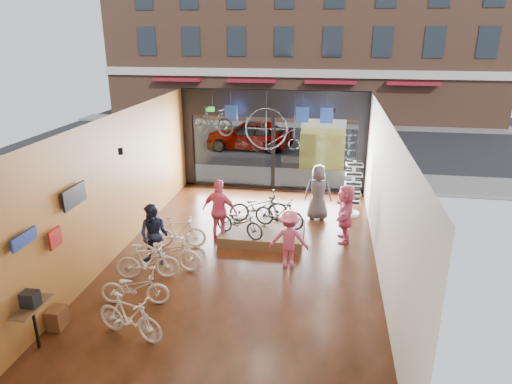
% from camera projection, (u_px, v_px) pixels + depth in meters
% --- Properties ---
extents(ground_plane, '(7.00, 12.00, 0.04)m').
position_uv_depth(ground_plane, '(245.00, 259.00, 12.38)').
color(ground_plane, black).
rests_on(ground_plane, ground).
extents(ceiling, '(7.00, 12.00, 0.04)m').
position_uv_depth(ceiling, '(243.00, 118.00, 11.09)').
color(ceiling, black).
rests_on(ceiling, ground).
extents(wall_left, '(0.04, 12.00, 3.80)m').
position_uv_depth(wall_left, '(116.00, 186.00, 12.27)').
color(wall_left, '#AC6736').
rests_on(wall_left, ground).
extents(wall_right, '(0.04, 12.00, 3.80)m').
position_uv_depth(wall_right, '(385.00, 200.00, 11.21)').
color(wall_right, beige).
rests_on(wall_right, ground).
extents(wall_back, '(7.00, 0.04, 3.80)m').
position_uv_depth(wall_back, '(162.00, 340.00, 6.13)').
color(wall_back, beige).
rests_on(wall_back, ground).
extents(storefront, '(7.00, 0.26, 3.80)m').
position_uv_depth(storefront, '(273.00, 141.00, 17.32)').
color(storefront, black).
rests_on(storefront, ground).
extents(exit_sign, '(0.35, 0.06, 0.18)m').
position_uv_depth(exit_sign, '(210.00, 109.00, 17.18)').
color(exit_sign, '#198C26').
rests_on(exit_sign, storefront).
extents(street_road, '(30.00, 18.00, 0.02)m').
position_uv_depth(street_road, '(292.00, 138.00, 26.33)').
color(street_road, black).
rests_on(street_road, ground).
extents(sidewalk_near, '(30.00, 2.40, 0.12)m').
position_uv_depth(sidewalk_near, '(276.00, 177.00, 19.05)').
color(sidewalk_near, slate).
rests_on(sidewalk_near, ground).
extents(sidewalk_far, '(30.00, 2.00, 0.12)m').
position_uv_depth(sidewalk_far, '(297.00, 124.00, 30.03)').
color(sidewalk_far, slate).
rests_on(sidewalk_far, ground).
extents(opposite_building, '(26.00, 5.00, 14.00)m').
position_uv_depth(opposite_building, '(303.00, 12.00, 30.04)').
color(opposite_building, brown).
rests_on(opposite_building, ground).
extents(street_car, '(4.49, 1.81, 1.53)m').
position_uv_depth(street_car, '(250.00, 135.00, 23.58)').
color(street_car, gray).
rests_on(street_car, street_road).
extents(box_truck, '(2.03, 6.09, 2.40)m').
position_uv_depth(box_truck, '(324.00, 133.00, 21.93)').
color(box_truck, silver).
rests_on(box_truck, street_road).
extents(floor_bike_1, '(1.63, 0.86, 0.94)m').
position_uv_depth(floor_bike_1, '(130.00, 317.00, 9.06)').
color(floor_bike_1, beige).
rests_on(floor_bike_1, ground_plane).
extents(floor_bike_2, '(1.61, 0.73, 0.82)m').
position_uv_depth(floor_bike_2, '(135.00, 287.00, 10.21)').
color(floor_bike_2, beige).
rests_on(floor_bike_2, ground_plane).
extents(floor_bike_3, '(1.62, 0.77, 0.94)m').
position_uv_depth(floor_bike_3, '(147.00, 261.00, 11.23)').
color(floor_bike_3, beige).
rests_on(floor_bike_3, ground_plane).
extents(floor_bike_4, '(1.84, 0.78, 0.94)m').
position_uv_depth(floor_bike_4, '(168.00, 252.00, 11.71)').
color(floor_bike_4, beige).
rests_on(floor_bike_4, ground_plane).
extents(floor_bike_5, '(1.59, 0.68, 0.93)m').
position_uv_depth(floor_bike_5, '(179.00, 232.00, 12.87)').
color(floor_bike_5, beige).
rests_on(floor_bike_5, ground_plane).
extents(display_platform, '(2.40, 1.80, 0.30)m').
position_uv_depth(display_platform, '(263.00, 233.00, 13.58)').
color(display_platform, '#47331B').
rests_on(display_platform, ground_plane).
extents(display_bike_left, '(1.68, 1.16, 0.84)m').
position_uv_depth(display_bike_left, '(239.00, 222.00, 12.91)').
color(display_bike_left, black).
rests_on(display_bike_left, display_platform).
extents(display_bike_mid, '(1.62, 0.84, 0.93)m').
position_uv_depth(display_bike_mid, '(279.00, 213.00, 13.43)').
color(display_bike_mid, black).
rests_on(display_bike_mid, display_platform).
extents(display_bike_right, '(1.86, 0.97, 0.93)m').
position_uv_depth(display_bike_right, '(259.00, 207.00, 13.90)').
color(display_bike_right, black).
rests_on(display_bike_right, display_platform).
extents(customer_1, '(0.85, 0.69, 1.67)m').
position_uv_depth(customer_1, '(154.00, 235.00, 11.82)').
color(customer_1, '#161C33').
rests_on(customer_1, ground_plane).
extents(customer_2, '(1.17, 0.69, 1.87)m').
position_uv_depth(customer_2, '(220.00, 211.00, 13.13)').
color(customer_2, '#CC4C72').
rests_on(customer_2, ground_plane).
extents(customer_3, '(1.02, 0.60, 1.57)m').
position_uv_depth(customer_3, '(289.00, 239.00, 11.70)').
color(customer_3, '#CC4C72').
rests_on(customer_3, ground_plane).
extents(customer_4, '(0.90, 0.59, 1.83)m').
position_uv_depth(customer_4, '(318.00, 192.00, 14.71)').
color(customer_4, '#3F3F44').
rests_on(customer_4, ground_plane).
extents(customer_5, '(0.53, 1.60, 1.72)m').
position_uv_depth(customer_5, '(345.00, 213.00, 13.17)').
color(customer_5, '#CC4C72').
rests_on(customer_5, ground_plane).
extents(sunglasses_rack, '(0.60, 0.51, 1.87)m').
position_uv_depth(sunglasses_rack, '(353.00, 189.00, 14.98)').
color(sunglasses_rack, white).
rests_on(sunglasses_rack, ground_plane).
extents(wall_merch, '(0.40, 2.40, 2.60)m').
position_uv_depth(wall_merch, '(48.00, 269.00, 9.19)').
color(wall_merch, navy).
rests_on(wall_merch, wall_left).
extents(penny_farthing, '(1.90, 0.06, 1.52)m').
position_uv_depth(penny_farthing, '(275.00, 130.00, 16.16)').
color(penny_farthing, black).
rests_on(penny_farthing, ceiling).
extents(hung_bike, '(1.64, 0.86, 0.95)m').
position_uv_depth(hung_bike, '(213.00, 121.00, 15.58)').
color(hung_bike, black).
rests_on(hung_bike, ceiling).
extents(jersey_left, '(0.45, 0.03, 0.55)m').
position_uv_depth(jersey_left, '(231.00, 113.00, 16.41)').
color(jersey_left, '#1E3F99').
rests_on(jersey_left, ceiling).
extents(jersey_mid, '(0.45, 0.03, 0.55)m').
position_uv_depth(jersey_mid, '(302.00, 115.00, 16.02)').
color(jersey_mid, '#1E3F99').
rests_on(jersey_mid, ceiling).
extents(jersey_right, '(0.45, 0.03, 0.55)m').
position_uv_depth(jersey_right, '(327.00, 115.00, 15.89)').
color(jersey_right, '#1E3F99').
rests_on(jersey_right, ceiling).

